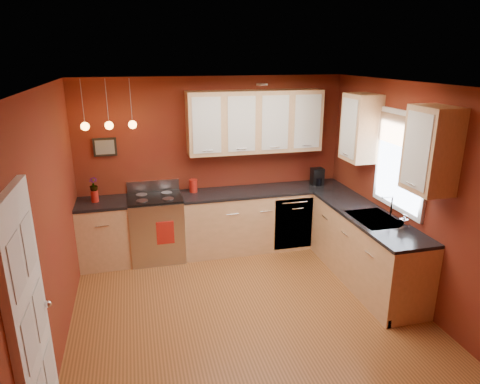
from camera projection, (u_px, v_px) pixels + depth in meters
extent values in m
plane|color=#9B592D|center=(250.00, 316.00, 4.95)|extent=(4.20, 4.20, 0.00)
cube|color=white|center=(251.00, 86.00, 4.15)|extent=(4.00, 4.20, 0.02)
cube|color=maroon|center=(214.00, 164.00, 6.49)|extent=(4.00, 0.02, 2.60)
cube|color=maroon|center=(342.00, 327.00, 2.61)|extent=(4.00, 0.02, 2.60)
cube|color=maroon|center=(49.00, 229.00, 4.09)|extent=(0.02, 4.20, 2.60)
cube|color=maroon|center=(414.00, 197.00, 5.01)|extent=(0.02, 4.20, 2.60)
cube|color=tan|center=(105.00, 234.00, 6.09)|extent=(0.70, 0.60, 0.90)
cube|color=tan|center=(264.00, 219.00, 6.64)|extent=(2.54, 0.60, 0.90)
cube|color=tan|center=(365.00, 249.00, 5.62)|extent=(0.60, 2.10, 0.90)
cube|color=black|center=(102.00, 203.00, 5.95)|extent=(0.70, 0.62, 0.04)
cube|color=black|center=(265.00, 190.00, 6.50)|extent=(2.54, 0.62, 0.04)
cube|color=black|center=(368.00, 216.00, 5.48)|extent=(0.62, 2.10, 0.04)
cube|color=#B1B1B6|center=(157.00, 229.00, 6.26)|extent=(0.76, 0.64, 0.92)
cube|color=black|center=(158.00, 235.00, 5.97)|extent=(0.55, 0.02, 0.32)
cylinder|color=#B1B1B6|center=(157.00, 220.00, 5.89)|extent=(0.60, 0.02, 0.02)
cube|color=black|center=(155.00, 198.00, 6.11)|extent=(0.76, 0.60, 0.03)
cylinder|color=gray|center=(142.00, 201.00, 5.93)|extent=(0.16, 0.16, 0.01)
cylinder|color=gray|center=(168.00, 199.00, 6.02)|extent=(0.16, 0.16, 0.01)
cylinder|color=gray|center=(141.00, 195.00, 6.19)|extent=(0.16, 0.16, 0.01)
cylinder|color=gray|center=(167.00, 193.00, 6.27)|extent=(0.16, 0.16, 0.01)
cube|color=#B1B1B6|center=(153.00, 186.00, 6.36)|extent=(0.76, 0.04, 0.16)
cube|color=#B1B1B6|center=(293.00, 224.00, 6.46)|extent=(0.60, 0.02, 0.80)
cube|color=gray|center=(375.00, 220.00, 5.34)|extent=(0.50, 0.70, 0.05)
cube|color=black|center=(368.00, 216.00, 5.50)|extent=(0.42, 0.30, 0.02)
cube|color=black|center=(382.00, 226.00, 5.19)|extent=(0.42, 0.30, 0.02)
cylinder|color=silver|center=(392.00, 206.00, 5.34)|extent=(0.02, 0.02, 0.28)
cylinder|color=silver|center=(388.00, 197.00, 5.28)|extent=(0.16, 0.02, 0.02)
cube|color=white|center=(401.00, 162.00, 5.18)|extent=(0.04, 1.02, 1.22)
cube|color=white|center=(400.00, 162.00, 5.18)|extent=(0.01, 0.90, 1.10)
cube|color=#916548|center=(403.00, 132.00, 5.06)|extent=(0.02, 0.96, 0.36)
cube|color=white|center=(30.00, 327.00, 3.07)|extent=(0.06, 0.82, 2.05)
cube|color=silver|center=(17.00, 266.00, 2.74)|extent=(0.00, 0.28, 0.40)
cube|color=silver|center=(29.00, 243.00, 3.07)|extent=(0.00, 0.28, 0.40)
cube|color=silver|center=(30.00, 339.00, 2.90)|extent=(0.00, 0.28, 0.40)
cube|color=silver|center=(40.00, 309.00, 3.24)|extent=(0.00, 0.28, 0.40)
cube|color=silver|center=(50.00, 369.00, 3.40)|extent=(0.00, 0.28, 0.40)
sphere|color=silver|center=(48.00, 304.00, 3.40)|extent=(0.06, 0.06, 0.06)
cube|color=tan|center=(255.00, 122.00, 6.27)|extent=(2.00, 0.35, 0.90)
cube|color=tan|center=(391.00, 138.00, 5.07)|extent=(0.35, 1.95, 0.90)
cube|color=black|center=(105.00, 147.00, 6.00)|extent=(0.32, 0.03, 0.26)
cylinder|color=gray|center=(82.00, 103.00, 5.45)|extent=(0.01, 0.01, 0.60)
sphere|color=#FFA53F|center=(85.00, 126.00, 5.54)|extent=(0.11, 0.11, 0.11)
cylinder|color=gray|center=(107.00, 102.00, 5.52)|extent=(0.01, 0.01, 0.60)
sphere|color=#FFA53F|center=(109.00, 126.00, 5.61)|extent=(0.11, 0.11, 0.11)
cylinder|color=gray|center=(131.00, 102.00, 5.59)|extent=(0.01, 0.01, 0.60)
sphere|color=#FFA53F|center=(133.00, 125.00, 5.68)|extent=(0.11, 0.11, 0.11)
cylinder|color=#AD1C12|center=(193.00, 186.00, 6.33)|extent=(0.12, 0.12, 0.18)
cylinder|color=#AD1C12|center=(193.00, 180.00, 6.30)|extent=(0.13, 0.13, 0.02)
cylinder|color=#AD1C12|center=(95.00, 196.00, 5.92)|extent=(0.10, 0.10, 0.16)
imported|color=#AD1C12|center=(93.00, 185.00, 5.87)|extent=(0.12, 0.12, 0.20)
cube|color=black|center=(317.00, 176.00, 6.69)|extent=(0.18, 0.15, 0.26)
cylinder|color=black|center=(318.00, 182.00, 6.66)|extent=(0.10, 0.10, 0.12)
imported|color=silver|center=(404.00, 221.00, 5.00)|extent=(0.10, 0.10, 0.18)
cube|color=#AD1C12|center=(165.00, 233.00, 5.96)|extent=(0.24, 0.02, 0.33)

